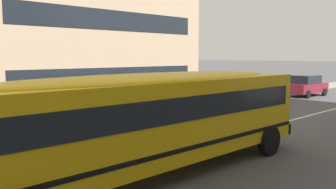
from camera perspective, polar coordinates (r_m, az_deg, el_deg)
ground_plane at (r=12.65m, az=4.68°, el=-8.08°), size 400.00×400.00×0.00m
sidewalk_far at (r=18.03m, az=-12.51°, el=-3.87°), size 120.00×3.00×0.01m
lane_centreline at (r=12.65m, az=4.68°, el=-8.07°), size 110.00×0.16×0.01m
school_bus at (r=9.12m, az=-3.86°, el=-3.45°), size 12.02×2.92×2.68m
parked_car_maroon_by_entrance at (r=29.53m, az=21.29°, el=1.38°), size 3.99×2.05×1.64m
parked_car_grey_mid_block at (r=22.34m, az=11.92°, el=0.24°), size 3.99×2.07×1.64m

